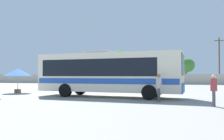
# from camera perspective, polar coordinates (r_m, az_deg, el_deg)

# --- Properties ---
(ground_plane) EXTENTS (300.00, 300.00, 0.00)m
(ground_plane) POSITION_cam_1_polar(r_m,az_deg,el_deg) (29.24, 5.50, -4.57)
(ground_plane) COLOR gray
(perimeter_wall) EXTENTS (80.00, 0.30, 1.96)m
(perimeter_wall) POSITION_cam_1_polar(r_m,az_deg,el_deg) (47.62, 9.36, -2.12)
(perimeter_wall) COLOR #B2AD9E
(perimeter_wall) RESTS_ON ground_plane
(coach_bus_cream_blue) EXTENTS (11.44, 3.49, 3.62)m
(coach_bus_cream_blue) POSITION_cam_1_polar(r_m,az_deg,el_deg) (18.90, -1.27, -0.52)
(coach_bus_cream_blue) COLOR silver
(coach_bus_cream_blue) RESTS_ON ground_plane
(attendant_by_bus_door) EXTENTS (0.42, 0.42, 1.78)m
(attendant_by_bus_door) POSITION_cam_1_polar(r_m,az_deg,el_deg) (15.63, 10.95, -3.72)
(attendant_by_bus_door) COLOR #4C4C51
(attendant_by_bus_door) RESTS_ON ground_plane
(passenger_waiting_on_apron) EXTENTS (0.41, 0.41, 1.73)m
(passenger_waiting_on_apron) POSITION_cam_1_polar(r_m,az_deg,el_deg) (14.15, 22.86, -4.02)
(passenger_waiting_on_apron) COLOR #4C4C51
(passenger_waiting_on_apron) RESTS_ON ground_plane
(vendor_umbrella_secondary_blue) EXTENTS (2.54, 2.54, 2.34)m
(vendor_umbrella_secondary_blue) POSITION_cam_1_polar(r_m,az_deg,el_deg) (24.95, -21.31, -0.55)
(vendor_umbrella_secondary_blue) COLOR gray
(vendor_umbrella_secondary_blue) RESTS_ON ground_plane
(parked_car_leftmost_red) EXTENTS (4.13, 2.10, 1.42)m
(parked_car_leftmost_red) POSITION_cam_1_polar(r_m,az_deg,el_deg) (45.80, -3.19, -2.44)
(parked_car_leftmost_red) COLOR red
(parked_car_leftmost_red) RESTS_ON ground_plane
(parked_car_second_dark_blue) EXTENTS (4.47, 2.29, 1.48)m
(parked_car_second_dark_blue) POSITION_cam_1_polar(r_m,az_deg,el_deg) (44.31, 3.32, -2.45)
(parked_car_second_dark_blue) COLOR navy
(parked_car_second_dark_blue) RESTS_ON ground_plane
(parked_car_third_grey) EXTENTS (4.35, 2.05, 1.54)m
(parked_car_third_grey) POSITION_cam_1_polar(r_m,az_deg,el_deg) (43.14, 9.95, -2.43)
(parked_car_third_grey) COLOR slate
(parked_car_third_grey) RESTS_ON ground_plane
(utility_pole_near) EXTENTS (1.78, 0.54, 9.10)m
(utility_pole_near) POSITION_cam_1_polar(r_m,az_deg,el_deg) (51.71, 23.96, 2.21)
(utility_pole_near) COLOR #4C3823
(utility_pole_near) RESTS_ON ground_plane
(roadside_tree_left) EXTENTS (5.41, 5.41, 6.53)m
(roadside_tree_left) POSITION_cam_1_polar(r_m,az_deg,el_deg) (57.14, -4.65, 1.26)
(roadside_tree_left) COLOR brown
(roadside_tree_left) RESTS_ON ground_plane
(roadside_tree_midleft) EXTENTS (4.51, 4.51, 7.01)m
(roadside_tree_midleft) POSITION_cam_1_polar(r_m,az_deg,el_deg) (50.98, 2.07, 2.53)
(roadside_tree_midleft) COLOR brown
(roadside_tree_midleft) RESTS_ON ground_plane
(roadside_tree_midright) EXTENTS (3.45, 3.45, 5.19)m
(roadside_tree_midright) POSITION_cam_1_polar(r_m,az_deg,el_deg) (50.88, 17.03, 1.04)
(roadside_tree_midright) COLOR brown
(roadside_tree_midright) RESTS_ON ground_plane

